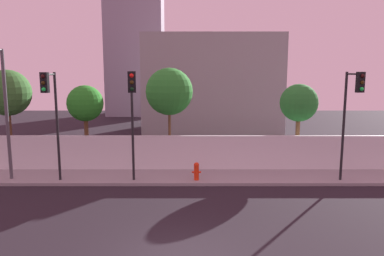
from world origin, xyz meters
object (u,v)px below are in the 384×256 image
(roadside_tree_rightmost, at_px, (300,103))
(street_lamp_curbside, at_px, (3,103))
(roadside_tree_midright, at_px, (170,92))
(roadside_tree_leftmost, at_px, (8,93))
(traffic_light_right, at_px, (52,104))
(roadside_tree_midleft, at_px, (86,104))
(traffic_light_left, at_px, (353,104))
(traffic_light_center, at_px, (133,103))
(fire_hydrant, at_px, (197,170))

(roadside_tree_rightmost, bearing_deg, street_lamp_curbside, -166.41)
(roadside_tree_midright, bearing_deg, street_lamp_curbside, -154.60)
(roadside_tree_leftmost, xyz_separation_m, roadside_tree_rightmost, (16.22, 0.00, -0.58))
(traffic_light_right, bearing_deg, roadside_tree_midleft, 83.79)
(roadside_tree_leftmost, distance_m, roadside_tree_rightmost, 16.23)
(traffic_light_left, xyz_separation_m, roadside_tree_leftmost, (-17.49, 3.92, 0.24))
(traffic_light_right, distance_m, roadside_tree_midright, 6.44)
(traffic_light_left, xyz_separation_m, roadside_tree_rightmost, (-1.27, 3.92, -0.34))
(traffic_light_right, relative_size, street_lamp_curbside, 0.83)
(roadside_tree_leftmost, bearing_deg, roadside_tree_midright, 0.00)
(traffic_light_left, bearing_deg, street_lamp_curbside, 178.73)
(traffic_light_center, bearing_deg, street_lamp_curbside, 174.44)
(roadside_tree_midright, bearing_deg, roadside_tree_midleft, -180.00)
(traffic_light_right, relative_size, fire_hydrant, 5.99)
(street_lamp_curbside, distance_m, roadside_tree_midright, 8.31)
(roadside_tree_midleft, distance_m, roadside_tree_rightmost, 11.93)
(traffic_light_center, distance_m, roadside_tree_rightmost, 9.59)
(traffic_light_left, distance_m, roadside_tree_leftmost, 17.92)
(traffic_light_center, relative_size, roadside_tree_midleft, 1.14)
(traffic_light_left, xyz_separation_m, fire_hydrant, (-7.02, 0.48, -3.25))
(fire_hydrant, height_order, roadside_tree_midleft, roadside_tree_midleft)
(traffic_light_right, xyz_separation_m, roadside_tree_midright, (5.12, 3.89, 0.33))
(fire_hydrant, distance_m, roadside_tree_rightmost, 7.31)
(roadside_tree_leftmost, bearing_deg, roadside_tree_rightmost, 0.00)
(traffic_light_center, bearing_deg, fire_hydrant, 13.99)
(street_lamp_curbside, relative_size, fire_hydrant, 7.23)
(roadside_tree_midright, bearing_deg, roadside_tree_rightmost, 0.00)
(street_lamp_curbside, xyz_separation_m, roadside_tree_midleft, (2.80, 3.56, -0.39))
(traffic_light_left, bearing_deg, roadside_tree_rightmost, 107.96)
(roadside_tree_midright, bearing_deg, roadside_tree_leftmost, 180.00)
(roadside_tree_leftmost, relative_size, roadside_tree_rightmost, 1.17)
(traffic_light_center, height_order, fire_hydrant, traffic_light_center)
(traffic_light_right, relative_size, roadside_tree_rightmost, 1.11)
(street_lamp_curbside, height_order, fire_hydrant, street_lamp_curbside)
(traffic_light_center, height_order, roadside_tree_midleft, traffic_light_center)
(roadside_tree_rightmost, bearing_deg, roadside_tree_midleft, -180.00)
(roadside_tree_leftmost, bearing_deg, traffic_light_left, -12.62)
(traffic_light_right, height_order, roadside_tree_midleft, traffic_light_right)
(roadside_tree_leftmost, height_order, roadside_tree_midright, roadside_tree_midright)
(roadside_tree_leftmost, relative_size, roadside_tree_midright, 0.98)
(street_lamp_curbside, bearing_deg, traffic_light_right, -7.92)
(traffic_light_left, relative_size, fire_hydrant, 6.01)
(traffic_light_left, relative_size, traffic_light_center, 1.00)
(traffic_light_right, distance_m, roadside_tree_rightmost, 12.96)
(street_lamp_curbside, bearing_deg, fire_hydrant, 0.79)
(traffic_light_left, relative_size, traffic_light_right, 1.00)
(traffic_light_left, xyz_separation_m, traffic_light_right, (-13.63, 0.02, -0.01))
(roadside_tree_midright, xyz_separation_m, roadside_tree_rightmost, (7.23, 0.00, -0.65))
(roadside_tree_midright, bearing_deg, fire_hydrant, -66.72)
(traffic_light_right, height_order, fire_hydrant, traffic_light_right)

